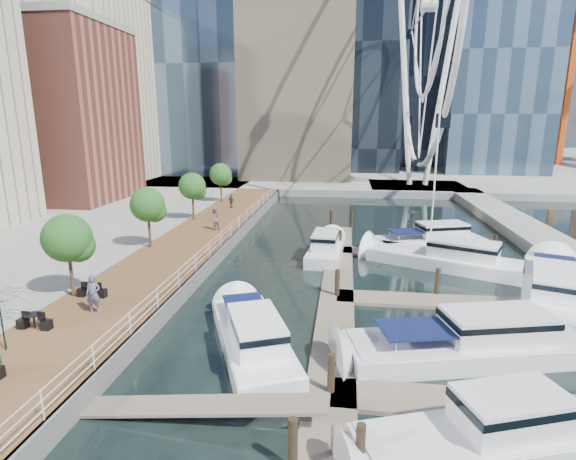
# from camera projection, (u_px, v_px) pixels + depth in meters

# --- Properties ---
(ground) EXTENTS (520.00, 520.00, 0.00)m
(ground) POSITION_uv_depth(u_px,v_px,m) (264.00, 364.00, 19.75)
(ground) COLOR black
(ground) RESTS_ON ground
(boardwalk) EXTENTS (6.00, 60.00, 1.00)m
(boardwalk) POSITION_uv_depth(u_px,v_px,m) (186.00, 251.00, 35.21)
(boardwalk) COLOR brown
(boardwalk) RESTS_ON ground
(seawall) EXTENTS (0.25, 60.00, 1.00)m
(seawall) POSITION_uv_depth(u_px,v_px,m) (223.00, 252.00, 34.84)
(seawall) COLOR #595954
(seawall) RESTS_ON ground
(land_far) EXTENTS (200.00, 114.00, 1.00)m
(land_far) POSITION_uv_depth(u_px,v_px,m) (334.00, 160.00, 117.92)
(land_far) COLOR gray
(land_far) RESTS_ON ground
(breakwater) EXTENTS (4.00, 60.00, 1.00)m
(breakwater) POSITION_uv_depth(u_px,v_px,m) (551.00, 246.00, 36.40)
(breakwater) COLOR gray
(breakwater) RESTS_ON ground
(pier) EXTENTS (14.00, 12.00, 1.00)m
(pier) POSITION_uv_depth(u_px,v_px,m) (417.00, 188.00, 67.99)
(pier) COLOR gray
(pier) RESTS_ON ground
(railing) EXTENTS (0.10, 60.00, 1.05)m
(railing) POSITION_uv_depth(u_px,v_px,m) (221.00, 239.00, 34.61)
(railing) COLOR white
(railing) RESTS_ON boardwalk
(floating_docks) EXTENTS (16.00, 34.00, 2.60)m
(floating_docks) POSITION_uv_depth(u_px,v_px,m) (417.00, 283.00, 28.25)
(floating_docks) COLOR #6D6051
(floating_docks) RESTS_ON ground
(ferris_wheel) EXTENTS (5.80, 45.60, 47.80)m
(ferris_wheel) POSITION_uv_depth(u_px,v_px,m) (429.00, 6.00, 61.99)
(ferris_wheel) COLOR white
(ferris_wheel) RESTS_ON ground
(street_trees) EXTENTS (2.60, 42.60, 4.60)m
(street_trees) POSITION_uv_depth(u_px,v_px,m) (147.00, 205.00, 33.66)
(street_trees) COLOR #3F2B1C
(street_trees) RESTS_ON ground
(cafe_tables) EXTENTS (2.50, 13.70, 0.74)m
(cafe_tables) POSITION_uv_depth(u_px,v_px,m) (11.00, 342.00, 18.80)
(cafe_tables) COLOR black
(cafe_tables) RESTS_ON ground
(yacht_foreground) EXTENTS (12.34, 5.94, 2.15)m
(yacht_foreground) POSITION_uv_depth(u_px,v_px,m) (466.00, 358.00, 20.26)
(yacht_foreground) COLOR silver
(yacht_foreground) RESTS_ON ground
(pedestrian_near) EXTENTS (0.80, 0.60, 1.98)m
(pedestrian_near) POSITION_uv_depth(u_px,v_px,m) (93.00, 294.00, 22.38)
(pedestrian_near) COLOR #51526C
(pedestrian_near) RESTS_ON boardwalk
(pedestrian_mid) EXTENTS (1.15, 1.21, 1.96)m
(pedestrian_mid) POSITION_uv_depth(u_px,v_px,m) (214.00, 219.00, 39.67)
(pedestrian_mid) COLOR #83625A
(pedestrian_mid) RESTS_ON boardwalk
(pedestrian_far) EXTENTS (0.95, 0.84, 1.55)m
(pedestrian_far) POSITION_uv_depth(u_px,v_px,m) (231.00, 201.00, 49.67)
(pedestrian_far) COLOR #32383F
(pedestrian_far) RESTS_ON boardwalk
(moored_yachts) EXTENTS (23.76, 30.19, 11.50)m
(moored_yachts) POSITION_uv_depth(u_px,v_px,m) (437.00, 278.00, 30.52)
(moored_yachts) COLOR white
(moored_yachts) RESTS_ON ground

